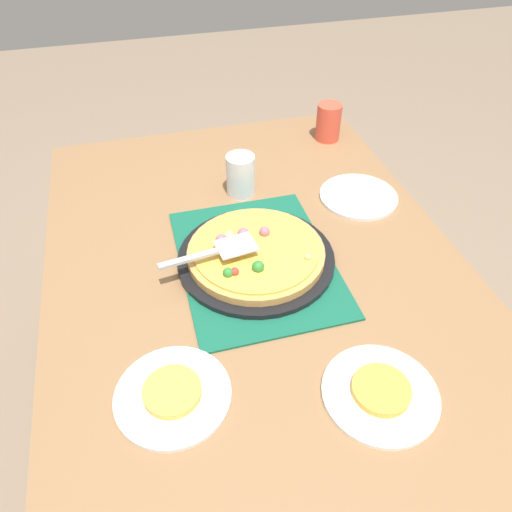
# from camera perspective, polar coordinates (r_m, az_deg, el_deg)

# --- Properties ---
(ground_plane) EXTENTS (8.00, 8.00, 0.00)m
(ground_plane) POSITION_cam_1_polar(r_m,az_deg,el_deg) (1.79, 0.00, -18.55)
(ground_plane) COLOR #84705B
(dining_table) EXTENTS (1.40, 1.00, 0.75)m
(dining_table) POSITION_cam_1_polar(r_m,az_deg,el_deg) (1.27, 0.00, -4.32)
(dining_table) COLOR olive
(dining_table) RESTS_ON ground_plane
(placemat) EXTENTS (0.48, 0.36, 0.01)m
(placemat) POSITION_cam_1_polar(r_m,az_deg,el_deg) (1.19, 0.00, -0.60)
(placemat) COLOR #145B42
(placemat) RESTS_ON dining_table
(pizza_pan) EXTENTS (0.38, 0.38, 0.01)m
(pizza_pan) POSITION_cam_1_polar(r_m,az_deg,el_deg) (1.18, 0.00, -0.25)
(pizza_pan) COLOR black
(pizza_pan) RESTS_ON placemat
(pizza) EXTENTS (0.33, 0.33, 0.05)m
(pizza) POSITION_cam_1_polar(r_m,az_deg,el_deg) (1.17, -0.09, 0.50)
(pizza) COLOR tan
(pizza) RESTS_ON pizza_pan
(plate_near_left) EXTENTS (0.22, 0.22, 0.01)m
(plate_near_left) POSITION_cam_1_polar(r_m,az_deg,el_deg) (0.96, -9.65, -15.69)
(plate_near_left) COLOR white
(plate_near_left) RESTS_ON dining_table
(plate_far_right) EXTENTS (0.22, 0.22, 0.01)m
(plate_far_right) POSITION_cam_1_polar(r_m,az_deg,el_deg) (0.98, 14.24, -15.26)
(plate_far_right) COLOR white
(plate_far_right) RESTS_ON dining_table
(plate_side) EXTENTS (0.22, 0.22, 0.01)m
(plate_side) POSITION_cam_1_polar(r_m,az_deg,el_deg) (1.43, 11.84, 6.81)
(plate_side) COLOR white
(plate_side) RESTS_ON dining_table
(served_slice_left) EXTENTS (0.11, 0.11, 0.02)m
(served_slice_left) POSITION_cam_1_polar(r_m,az_deg,el_deg) (0.95, -9.74, -15.27)
(served_slice_left) COLOR #EAB747
(served_slice_left) RESTS_ON plate_near_left
(served_slice_right) EXTENTS (0.11, 0.11, 0.02)m
(served_slice_right) POSITION_cam_1_polar(r_m,az_deg,el_deg) (0.97, 14.37, -14.84)
(served_slice_right) COLOR gold
(served_slice_right) RESTS_ON plate_far_right
(cup_near) EXTENTS (0.08, 0.08, 0.12)m
(cup_near) POSITION_cam_1_polar(r_m,az_deg,el_deg) (1.39, -1.80, 9.37)
(cup_near) COLOR white
(cup_near) RESTS_ON dining_table
(cup_corner) EXTENTS (0.08, 0.08, 0.12)m
(cup_corner) POSITION_cam_1_polar(r_m,az_deg,el_deg) (1.68, 8.43, 15.18)
(cup_corner) COLOR #E04C38
(cup_corner) RESTS_ON dining_table
(pizza_server) EXTENTS (0.08, 0.23, 0.01)m
(pizza_server) POSITION_cam_1_polar(r_m,az_deg,el_deg) (1.12, -4.60, 0.59)
(pizza_server) COLOR silver
(pizza_server) RESTS_ON pizza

